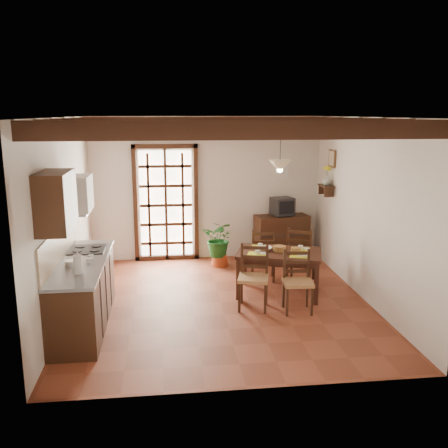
{
  "coord_description": "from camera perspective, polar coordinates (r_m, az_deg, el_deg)",
  "views": [
    {
      "loc": [
        -0.8,
        -7.21,
        2.86
      ],
      "look_at": [
        0.1,
        0.4,
        1.15
      ],
      "focal_mm": 40.0,
      "sensor_mm": 36.0,
      "label": 1
    }
  ],
  "objects": [
    {
      "name": "ground_plane",
      "position": [
        7.8,
        -0.39,
        -8.94
      ],
      "size": [
        5.0,
        5.0,
        0.0
      ],
      "primitive_type": "plane",
      "color": "brown"
    },
    {
      "name": "chair_near_right",
      "position": [
        7.46,
        8.38,
        -7.78
      ],
      "size": [
        0.44,
        0.43,
        0.9
      ],
      "rotation": [
        0.0,
        0.0,
        -0.07
      ],
      "color": "#AC7B49",
      "rests_on": "ground_plane"
    },
    {
      "name": "sideboard",
      "position": [
        10.0,
        6.57,
        -1.51
      ],
      "size": [
        1.09,
        0.59,
        0.88
      ],
      "primitive_type": "cube",
      "rotation": [
        0.0,
        0.0,
        0.13
      ],
      "color": "#321B0F",
      "rests_on": "ground_plane"
    },
    {
      "name": "fuse_box",
      "position": [
        10.02,
        6.6,
        6.14
      ],
      "size": [
        0.25,
        0.03,
        0.32
      ],
      "primitive_type": "cube",
      "color": "white",
      "rests_on": "room_shell"
    },
    {
      "name": "counter_items",
      "position": [
        7.06,
        -15.93,
        -3.54
      ],
      "size": [
        0.5,
        1.43,
        0.25
      ],
      "color": "black",
      "rests_on": "kitchen_counter"
    },
    {
      "name": "ceiling_beams",
      "position": [
        7.26,
        -0.42,
        11.24
      ],
      "size": [
        4.5,
        4.34,
        0.2
      ],
      "color": "black",
      "rests_on": "room_shell"
    },
    {
      "name": "kitchen_counter",
      "position": [
        7.12,
        -15.81,
        -7.5
      ],
      "size": [
        0.64,
        2.25,
        1.38
      ],
      "color": "#321B0F",
      "rests_on": "ground_plane"
    },
    {
      "name": "plant_pot",
      "position": [
        9.57,
        -0.49,
        -4.13
      ],
      "size": [
        0.35,
        0.35,
        0.22
      ],
      "primitive_type": "cone",
      "color": "#953315",
      "rests_on": "ground_plane"
    },
    {
      "name": "table_bowl",
      "position": [
        8.03,
        4.7,
        -2.8
      ],
      "size": [
        0.25,
        0.25,
        0.05
      ],
      "primitive_type": "imported",
      "rotation": [
        0.0,
        0.0,
        -0.19
      ],
      "color": "white",
      "rests_on": "dining_table"
    },
    {
      "name": "range_hood",
      "position": [
        7.35,
        -16.47,
        3.26
      ],
      "size": [
        0.38,
        0.6,
        0.54
      ],
      "color": "white",
      "rests_on": "room_shell"
    },
    {
      "name": "french_door",
      "position": [
        9.8,
        -6.66,
        2.6
      ],
      "size": [
        1.26,
        0.11,
        2.32
      ],
      "color": "white",
      "rests_on": "ground_plane"
    },
    {
      "name": "wall_shelf",
      "position": [
        9.38,
        11.61,
        4.06
      ],
      "size": [
        0.2,
        0.42,
        0.2
      ],
      "color": "#321B0F",
      "rests_on": "room_shell"
    },
    {
      "name": "pendant_lamp",
      "position": [
        7.81,
        6.41,
        6.76
      ],
      "size": [
        0.36,
        0.36,
        0.84
      ],
      "color": "black",
      "rests_on": "room_shell"
    },
    {
      "name": "chair_far_right",
      "position": [
        8.71,
        8.72,
        -4.61
      ],
      "size": [
        0.6,
        0.59,
        0.98
      ],
      "rotation": [
        0.0,
        0.0,
        2.67
      ],
      "color": "#AC7B49",
      "rests_on": "ground_plane"
    },
    {
      "name": "upper_cabinet",
      "position": [
        6.13,
        -18.67,
        2.43
      ],
      "size": [
        0.35,
        0.8,
        0.7
      ],
      "primitive_type": "cube",
      "color": "#321B0F",
      "rests_on": "room_shell"
    },
    {
      "name": "chair_near_left",
      "position": [
        7.5,
        3.37,
        -7.42
      ],
      "size": [
        0.53,
        0.51,
        0.95
      ],
      "rotation": [
        0.0,
        0.0,
        -0.25
      ],
      "color": "#AC7B49",
      "rests_on": "ground_plane"
    },
    {
      "name": "potted_plant",
      "position": [
        9.44,
        -0.5,
        -1.45
      ],
      "size": [
        2.07,
        1.95,
        1.83
      ],
      "primitive_type": "imported",
      "rotation": [
        0.0,
        0.0,
        -0.41
      ],
      "color": "#144C19",
      "rests_on": "ground_plane"
    },
    {
      "name": "framed_picture",
      "position": [
        9.35,
        12.25,
        7.33
      ],
      "size": [
        0.03,
        0.32,
        0.32
      ],
      "color": "brown",
      "rests_on": "room_shell"
    },
    {
      "name": "chair_far_left",
      "position": [
        8.76,
        4.46,
        -4.53
      ],
      "size": [
        0.48,
        0.46,
        0.92
      ],
      "rotation": [
        0.0,
        0.0,
        2.99
      ],
      "color": "#AC7B49",
      "rests_on": "ground_plane"
    },
    {
      "name": "crt_tv",
      "position": [
        9.86,
        6.67,
        2.04
      ],
      "size": [
        0.48,
        0.46,
        0.34
      ],
      "rotation": [
        0.0,
        0.0,
        0.27
      ],
      "color": "black",
      "rests_on": "sideboard"
    },
    {
      "name": "shelf_flowers",
      "position": [
        9.34,
        11.71,
        6.16
      ],
      "size": [
        0.14,
        0.14,
        0.36
      ],
      "color": "yellow",
      "rests_on": "shelf_vase"
    },
    {
      "name": "shelf_vase",
      "position": [
        9.37,
        11.65,
        4.9
      ],
      "size": [
        0.15,
        0.15,
        0.15
      ],
      "primitive_type": "imported",
      "color": "#B2BFB2",
      "rests_on": "wall_shelf"
    },
    {
      "name": "dining_table",
      "position": [
        8.0,
        6.32,
        -3.77
      ],
      "size": [
        1.5,
        1.19,
        0.71
      ],
      "rotation": [
        0.0,
        0.0,
        -0.3
      ],
      "color": "#381B12",
      "rests_on": "ground_plane"
    },
    {
      "name": "room_shell",
      "position": [
        7.33,
        -0.41,
        4.39
      ],
      "size": [
        4.52,
        5.02,
        2.81
      ],
      "color": "silver",
      "rests_on": "ground_plane"
    },
    {
      "name": "table_setting",
      "position": [
        7.98,
        6.33,
        -3.23
      ],
      "size": [
        0.95,
        0.63,
        0.09
      ],
      "rotation": [
        0.0,
        0.0,
        -0.3
      ],
      "color": "yellow",
      "rests_on": "dining_table"
    }
  ]
}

